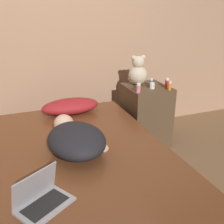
# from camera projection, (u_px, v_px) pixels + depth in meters

# --- Properties ---
(ground_plane) EXTENTS (12.00, 12.00, 0.00)m
(ground_plane) POSITION_uv_depth(u_px,v_px,m) (87.00, 199.00, 2.25)
(ground_plane) COLOR brown
(wall_back) EXTENTS (8.00, 0.06, 2.60)m
(wall_back) POSITION_uv_depth(u_px,v_px,m) (50.00, 30.00, 2.92)
(wall_back) COLOR tan
(wall_back) RESTS_ON ground_plane
(bed) EXTENTS (1.31, 2.09, 0.48)m
(bed) POSITION_uv_depth(u_px,v_px,m) (86.00, 176.00, 2.16)
(bed) COLOR #2D2319
(bed) RESTS_ON ground_plane
(nightstand) EXTENTS (0.47, 0.49, 0.70)m
(nightstand) POSITION_uv_depth(u_px,v_px,m) (146.00, 115.00, 3.09)
(nightstand) COLOR brown
(nightstand) RESTS_ON ground_plane
(pillow) EXTENTS (0.61, 0.30, 0.16)m
(pillow) POSITION_uv_depth(u_px,v_px,m) (71.00, 106.00, 2.77)
(pillow) COLOR maroon
(pillow) RESTS_ON bed
(person_lying) EXTENTS (0.47, 0.75, 0.21)m
(person_lying) POSITION_uv_depth(u_px,v_px,m) (75.00, 138.00, 2.04)
(person_lying) COLOR black
(person_lying) RESTS_ON bed
(laptop) EXTENTS (0.36, 0.33, 0.20)m
(laptop) POSITION_uv_depth(u_px,v_px,m) (41.00, 198.00, 1.47)
(laptop) COLOR #9E9EA3
(laptop) RESTS_ON bed
(teddy_bear) EXTENTS (0.22, 0.22, 0.34)m
(teddy_bear) POSITION_uv_depth(u_px,v_px,m) (138.00, 72.00, 2.98)
(teddy_bear) COLOR beige
(teddy_bear) RESTS_ON nightstand
(bottle_amber) EXTENTS (0.04, 0.04, 0.07)m
(bottle_amber) POSITION_uv_depth(u_px,v_px,m) (139.00, 86.00, 2.83)
(bottle_amber) COLOR gold
(bottle_amber) RESTS_ON nightstand
(bottle_red) EXTENTS (0.05, 0.05, 0.11)m
(bottle_red) POSITION_uv_depth(u_px,v_px,m) (167.00, 83.00, 2.90)
(bottle_red) COLOR #B72D2D
(bottle_red) RESTS_ON nightstand
(bottle_pink) EXTENTS (0.04, 0.04, 0.10)m
(bottle_pink) POSITION_uv_depth(u_px,v_px,m) (138.00, 88.00, 2.73)
(bottle_pink) COLOR pink
(bottle_pink) RESTS_ON nightstand
(bottle_blue) EXTENTS (0.03, 0.03, 0.09)m
(bottle_blue) POSITION_uv_depth(u_px,v_px,m) (151.00, 83.00, 2.95)
(bottle_blue) COLOR #3866B2
(bottle_blue) RESTS_ON nightstand
(bottle_white) EXTENTS (0.06, 0.06, 0.07)m
(bottle_white) POSITION_uv_depth(u_px,v_px,m) (152.00, 86.00, 2.87)
(bottle_white) COLOR white
(bottle_white) RESTS_ON nightstand
(bottle_orange) EXTENTS (0.03, 0.03, 0.10)m
(bottle_orange) POSITION_uv_depth(u_px,v_px,m) (170.00, 86.00, 2.81)
(bottle_orange) COLOR orange
(bottle_orange) RESTS_ON nightstand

